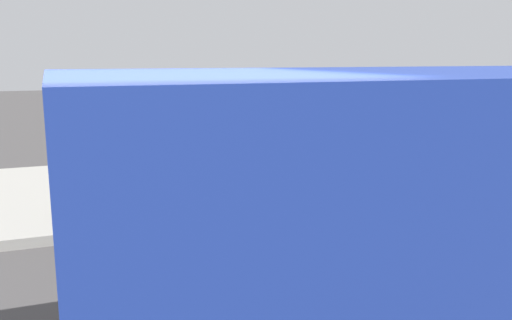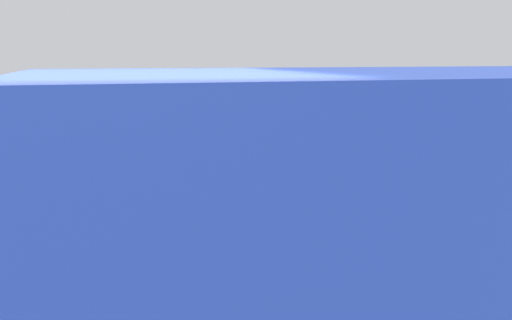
% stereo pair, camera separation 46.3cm
% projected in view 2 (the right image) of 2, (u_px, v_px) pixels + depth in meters
% --- Properties ---
extents(sidewalk_curb, '(36.00, 5.00, 0.15)m').
position_uv_depth(sidewalk_curb, '(103.00, 190.00, 9.90)').
color(sidewalk_curb, '#99968E').
rests_on(sidewalk_curb, ground).
extents(fire_hydrant, '(0.25, 0.56, 0.74)m').
position_uv_depth(fire_hydrant, '(136.00, 182.00, 8.48)').
color(fire_hydrant, yellow).
rests_on(fire_hydrant, sidewalk_curb).
extents(loose_tire, '(1.31, 0.79, 1.29)m').
position_uv_depth(loose_tire, '(151.00, 173.00, 7.98)').
color(loose_tire, black).
rests_on(loose_tire, sidewalk_curb).
extents(stop_sign, '(0.76, 0.08, 2.01)m').
position_uv_depth(stop_sign, '(344.00, 117.00, 8.60)').
color(stop_sign, gray).
rests_on(stop_sign, sidewalk_curb).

